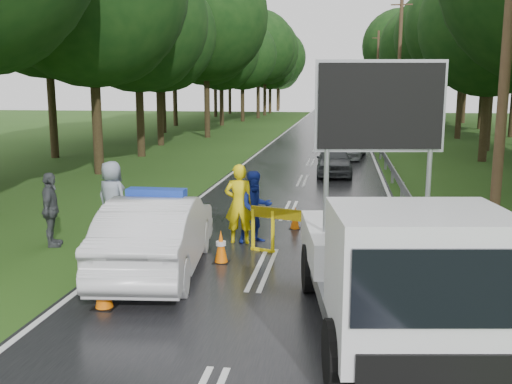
% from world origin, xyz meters
% --- Properties ---
extents(ground, '(160.00, 160.00, 0.00)m').
position_xyz_m(ground, '(0.00, 0.00, 0.00)').
color(ground, '#214213').
rests_on(ground, ground).
extents(road, '(7.00, 140.00, 0.02)m').
position_xyz_m(road, '(0.00, 30.00, 0.01)').
color(road, black).
rests_on(road, ground).
extents(guardrail, '(0.12, 60.06, 0.70)m').
position_xyz_m(guardrail, '(3.70, 29.67, 0.55)').
color(guardrail, gray).
rests_on(guardrail, ground).
extents(utility_pole_near, '(1.40, 0.24, 10.00)m').
position_xyz_m(utility_pole_near, '(5.20, 2.00, 5.06)').
color(utility_pole_near, '#4D3423').
rests_on(utility_pole_near, ground).
extents(utility_pole_mid, '(1.40, 0.24, 10.00)m').
position_xyz_m(utility_pole_mid, '(5.20, 28.00, 5.06)').
color(utility_pole_mid, '#4D3423').
rests_on(utility_pole_mid, ground).
extents(utility_pole_far, '(1.40, 0.24, 10.00)m').
position_xyz_m(utility_pole_far, '(5.20, 54.00, 5.06)').
color(utility_pole_far, '#4D3423').
rests_on(utility_pole_far, ground).
extents(police_sedan, '(2.30, 5.18, 1.82)m').
position_xyz_m(police_sedan, '(-2.19, -0.51, 0.83)').
color(police_sedan, silver).
rests_on(police_sedan, ground).
extents(work_truck, '(3.15, 5.69, 4.31)m').
position_xyz_m(work_truck, '(2.46, -3.10, 1.17)').
color(work_truck, gray).
rests_on(work_truck, ground).
extents(barrier, '(2.59, 0.86, 1.12)m').
position_xyz_m(barrier, '(0.80, 1.00, 0.84)').
color(barrier, yellow).
rests_on(barrier, ground).
extents(officer, '(0.77, 0.53, 2.03)m').
position_xyz_m(officer, '(-0.89, 2.00, 1.02)').
color(officer, yellow).
rests_on(officer, ground).
extents(civilian, '(1.13, 1.07, 1.84)m').
position_xyz_m(civilian, '(-0.50, 2.14, 0.92)').
color(civilian, '#192EA3').
rests_on(civilian, ground).
extents(bystander_mid, '(0.77, 1.17, 1.85)m').
position_xyz_m(bystander_mid, '(-5.44, 1.04, 0.93)').
color(bystander_mid, '#404448').
rests_on(bystander_mid, ground).
extents(bystander_right, '(1.12, 0.94, 1.97)m').
position_xyz_m(bystander_right, '(-4.45, 2.50, 0.98)').
color(bystander_right, '#8790A2').
rests_on(bystander_right, ground).
extents(queue_car_first, '(1.65, 3.89, 1.31)m').
position_xyz_m(queue_car_first, '(1.28, 13.91, 0.66)').
color(queue_car_first, '#42464B').
rests_on(queue_car_first, ground).
extents(queue_car_second, '(2.82, 5.58, 1.55)m').
position_xyz_m(queue_car_second, '(1.78, 20.66, 0.78)').
color(queue_car_second, '#ADB1B5').
rests_on(queue_car_second, ground).
extents(queue_car_third, '(2.70, 5.39, 1.46)m').
position_xyz_m(queue_car_third, '(1.57, 28.42, 0.73)').
color(queue_car_third, black).
rests_on(queue_car_third, ground).
extents(queue_car_fourth, '(1.75, 4.58, 1.49)m').
position_xyz_m(queue_car_fourth, '(2.60, 37.02, 0.74)').
color(queue_car_fourth, '#46494E').
rests_on(queue_car_fourth, ground).
extents(cone_near_left, '(0.39, 0.39, 0.82)m').
position_xyz_m(cone_near_left, '(-2.50, -2.63, 0.40)').
color(cone_near_left, black).
rests_on(cone_near_left, ground).
extents(cone_center, '(0.36, 0.36, 0.77)m').
position_xyz_m(cone_center, '(-1.00, 0.31, 0.37)').
color(cone_center, black).
rests_on(cone_center, ground).
extents(cone_far, '(0.31, 0.31, 0.66)m').
position_xyz_m(cone_far, '(0.38, 3.65, 0.32)').
color(cone_far, black).
rests_on(cone_far, ground).
extents(cone_left_mid, '(0.39, 0.39, 0.82)m').
position_xyz_m(cone_left_mid, '(-2.98, 0.50, 0.40)').
color(cone_left_mid, black).
rests_on(cone_left_mid, ground).
extents(cone_right, '(0.38, 0.38, 0.81)m').
position_xyz_m(cone_right, '(3.50, 2.22, 0.39)').
color(cone_right, black).
rests_on(cone_right, ground).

